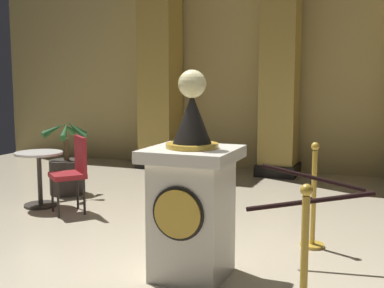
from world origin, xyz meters
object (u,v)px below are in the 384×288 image
Objects in this scene: stanchion_near at (304,284)px; potted_palm_left at (67,170)px; cafe_chair_red at (73,168)px; cafe_table at (39,172)px; pedestal_clock at (192,198)px; stanchion_far at (313,211)px.

potted_palm_left reaches higher than stanchion_near.
stanchion_near is at bearing -32.15° from cafe_chair_red.
cafe_chair_red is (0.60, -0.09, 0.11)m from cafe_table.
cafe_table is (-3.76, 2.08, 0.11)m from stanchion_near.
pedestal_clock is 2.41× the size of cafe_table.
pedestal_clock reaches higher than stanchion_far.
pedestal_clock is at bearing -126.62° from stanchion_far.
stanchion_far is at bearing -3.81° from cafe_chair_red.
pedestal_clock is 1.27m from stanchion_near.
pedestal_clock is 1.58× the size of potted_palm_left.
stanchion_far is (-0.19, 1.79, 0.02)m from stanchion_near.
stanchion_near is 1.80m from stanchion_far.
pedestal_clock is 3.57m from potted_palm_left.
stanchion_far reaches higher than stanchion_near.
potted_palm_left is at bearing 98.03° from cafe_table.
pedestal_clock is at bearing -37.41° from potted_palm_left.
pedestal_clock is 2.51m from cafe_chair_red.
pedestal_clock is 1.45m from stanchion_far.
cafe_table is (0.10, -0.74, 0.11)m from potted_palm_left.
pedestal_clock is at bearing -27.65° from cafe_table.
pedestal_clock is at bearing -32.13° from cafe_chair_red.
potted_palm_left is (-3.67, 1.03, -0.02)m from stanchion_far.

